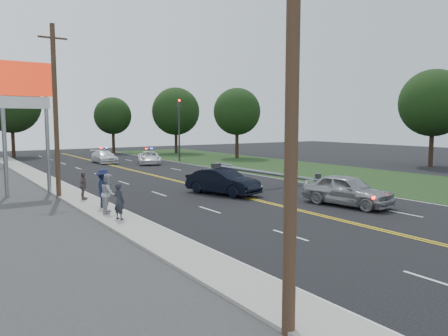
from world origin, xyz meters
TOP-DOWN VIEW (x-y plane):
  - ground at (0.00, 0.00)m, footprint 120.00×120.00m
  - sidewalk at (-8.40, 10.00)m, footprint 1.80×70.00m
  - grass_verge at (13.50, 10.00)m, footprint 12.00×80.00m
  - centerline_yellow at (0.00, 10.00)m, footprint 0.36×80.00m
  - pylon_sign at (-10.50, 14.00)m, footprint 3.20×0.35m
  - traffic_signal at (8.30, 30.00)m, footprint 0.28×0.41m
  - fallen_streetlight at (4.19, 8.00)m, footprint 9.36×0.44m
  - utility_pole_near at (-9.20, -8.00)m, footprint 1.60×0.28m
  - utility_pole_mid at (-9.20, 12.00)m, footprint 1.60×0.28m
  - utility_pole_far at (-9.20, 34.00)m, footprint 1.60×0.28m
  - tree_6 at (-6.76, 46.49)m, footprint 7.16×7.16m
  - tree_7 at (6.32, 46.41)m, footprint 5.28×5.28m
  - tree_8 at (13.78, 41.35)m, footprint 6.75×6.75m
  - tree_9 at (16.15, 29.62)m, footprint 5.80×5.80m
  - tree_12 at (26.10, 10.17)m, footprint 6.61×6.61m
  - crashed_sedan at (-0.48, 7.67)m, footprint 3.10×5.09m
  - waiting_sedan at (3.04, 0.96)m, footprint 2.80×5.14m
  - emergency_a at (3.85, 28.43)m, footprint 3.75×5.28m
  - emergency_b at (0.23, 32.22)m, footprint 2.00×4.79m
  - bystander_a at (-8.46, 3.94)m, footprint 0.58×0.70m
  - bystander_b at (-8.36, 5.62)m, footprint 1.05×1.14m
  - bystander_c at (-8.14, 7.05)m, footprint 0.87×1.35m
  - bystander_d at (-8.36, 9.90)m, footprint 0.78×1.00m

SIDE VIEW (x-z plane):
  - ground at x=0.00m, z-range 0.00..0.00m
  - grass_verge at x=13.50m, z-range 0.00..0.01m
  - centerline_yellow at x=0.00m, z-range 0.01..0.01m
  - sidewalk at x=-8.40m, z-range 0.00..0.12m
  - emergency_a at x=3.85m, z-range 0.00..1.34m
  - emergency_b at x=0.23m, z-range 0.00..1.38m
  - crashed_sedan at x=-0.48m, z-range 0.00..1.58m
  - waiting_sedan at x=3.04m, z-range 0.00..1.66m
  - bystander_d at x=-8.36m, z-range 0.12..1.70m
  - fallen_streetlight at x=4.19m, z-range -0.04..1.88m
  - bystander_a at x=-8.46m, z-range 0.12..1.77m
  - bystander_b at x=-8.36m, z-range 0.12..2.00m
  - bystander_c at x=-8.14m, z-range 0.12..2.09m
  - traffic_signal at x=8.30m, z-range 0.68..7.73m
  - utility_pole_near at x=-9.20m, z-range 0.08..10.08m
  - utility_pole_mid at x=-9.20m, z-range 0.08..10.08m
  - utility_pole_far at x=-9.20m, z-range 0.08..10.08m
  - tree_7 at x=6.32m, z-range 1.34..9.32m
  - tree_9 at x=16.15m, z-range 1.41..10.05m
  - tree_8 at x=13.78m, z-range 1.29..10.64m
  - pylon_sign at x=-10.50m, z-range 2.00..10.00m
  - tree_12 at x=26.10m, z-range 1.50..11.13m
  - tree_6 at x=-6.76m, z-range 1.52..11.74m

